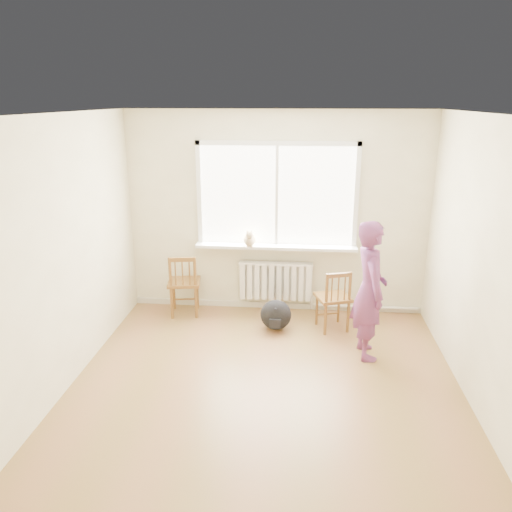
% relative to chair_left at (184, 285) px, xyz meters
% --- Properties ---
extents(floor, '(4.50, 4.50, 0.00)m').
position_rel_chair_left_xyz_m(floor, '(1.22, -1.89, -0.43)').
color(floor, '#8F613A').
rests_on(floor, ground).
extents(ceiling, '(4.50, 4.50, 0.00)m').
position_rel_chair_left_xyz_m(ceiling, '(1.22, -1.89, 2.27)').
color(ceiling, white).
rests_on(ceiling, back_wall).
extents(back_wall, '(4.00, 0.01, 2.70)m').
position_rel_chair_left_xyz_m(back_wall, '(1.22, 0.36, 0.92)').
color(back_wall, beige).
rests_on(back_wall, ground).
extents(window, '(2.12, 0.05, 1.42)m').
position_rel_chair_left_xyz_m(window, '(1.22, 0.33, 1.23)').
color(window, white).
rests_on(window, back_wall).
extents(windowsill, '(2.15, 0.22, 0.04)m').
position_rel_chair_left_xyz_m(windowsill, '(1.22, 0.25, 0.50)').
color(windowsill, white).
rests_on(windowsill, back_wall).
extents(radiator, '(1.00, 0.12, 0.55)m').
position_rel_chair_left_xyz_m(radiator, '(1.22, 0.27, 0.01)').
color(radiator, white).
rests_on(radiator, back_wall).
extents(heating_pipe, '(1.40, 0.04, 0.04)m').
position_rel_chair_left_xyz_m(heating_pipe, '(2.47, 0.30, -0.35)').
color(heating_pipe, silver).
rests_on(heating_pipe, back_wall).
extents(baseboard, '(4.00, 0.03, 0.08)m').
position_rel_chair_left_xyz_m(baseboard, '(1.22, 0.34, -0.39)').
color(baseboard, beige).
rests_on(baseboard, ground).
extents(chair_left, '(0.48, 0.46, 0.86)m').
position_rel_chair_left_xyz_m(chair_left, '(0.00, 0.00, 0.00)').
color(chair_left, brown).
rests_on(chair_left, floor).
extents(chair_right, '(0.50, 0.49, 0.81)m').
position_rel_chair_left_xyz_m(chair_right, '(1.99, -0.28, -0.03)').
color(chair_right, brown).
rests_on(chair_right, floor).
extents(person, '(0.45, 0.62, 1.58)m').
position_rel_chair_left_xyz_m(person, '(2.32, -0.89, 0.36)').
color(person, '#CA4371').
rests_on(person, floor).
extents(cat, '(0.18, 0.37, 0.25)m').
position_rel_chair_left_xyz_m(cat, '(0.87, 0.16, 0.62)').
color(cat, '#CEBE8C').
rests_on(cat, windowsill).
extents(backpack, '(0.40, 0.30, 0.39)m').
position_rel_chair_left_xyz_m(backpack, '(1.26, -0.33, -0.24)').
color(backpack, black).
rests_on(backpack, floor).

